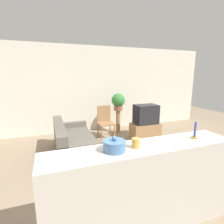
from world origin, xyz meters
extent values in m
plane|color=gray|center=(0.00, 0.00, 0.00)|extent=(14.00, 14.00, 0.00)
cube|color=silver|center=(0.00, 3.43, 1.35)|extent=(9.00, 0.06, 2.70)
cube|color=#605B51|center=(-0.47, 1.65, 0.22)|extent=(0.84, 1.73, 0.45)
cube|color=#605B51|center=(-0.79, 1.65, 0.61)|extent=(0.20, 1.73, 0.32)
cube|color=#605B51|center=(-0.47, 0.86, 0.29)|extent=(0.84, 0.16, 0.58)
cube|color=#605B51|center=(-0.47, 2.44, 0.29)|extent=(0.84, 0.16, 0.58)
cube|color=#9E754C|center=(1.64, 2.14, 0.21)|extent=(0.84, 0.45, 0.43)
cube|color=#232328|center=(1.64, 2.14, 0.70)|extent=(0.65, 0.43, 0.55)
cube|color=black|center=(1.31, 2.14, 0.70)|extent=(0.02, 0.35, 0.43)
cube|color=#9E754C|center=(0.54, 2.48, 0.44)|extent=(0.44, 0.44, 0.04)
cube|color=#9E754C|center=(0.54, 2.68, 0.69)|extent=(0.40, 0.04, 0.47)
cylinder|color=#9E754C|center=(0.35, 2.29, 0.21)|extent=(0.04, 0.04, 0.42)
cylinder|color=#9E754C|center=(0.73, 2.29, 0.21)|extent=(0.04, 0.04, 0.42)
cylinder|color=#9E754C|center=(0.35, 2.67, 0.21)|extent=(0.04, 0.04, 0.42)
cylinder|color=#9E754C|center=(0.73, 2.67, 0.21)|extent=(0.04, 0.04, 0.42)
cylinder|color=#9E754C|center=(1.06, 2.85, 0.36)|extent=(0.13, 0.13, 0.72)
cylinder|color=#8E5B3D|center=(1.06, 2.85, 0.79)|extent=(0.27, 0.27, 0.15)
sphere|color=#38843D|center=(1.06, 2.85, 1.04)|extent=(0.41, 0.41, 0.41)
cube|color=beige|center=(0.00, -0.55, 0.52)|extent=(2.23, 0.44, 1.04)
cylinder|color=#4C7AAD|center=(-0.35, -0.55, 1.09)|extent=(0.23, 0.23, 0.11)
sphere|color=#4C7AAD|center=(-0.35, -0.55, 1.17)|extent=(0.05, 0.05, 0.05)
cylinder|color=gold|center=(-0.11, -0.55, 1.09)|extent=(0.09, 0.09, 0.10)
cylinder|color=#B7933D|center=(0.70, -0.55, 1.05)|extent=(0.07, 0.07, 0.02)
cylinder|color=#2D3D9E|center=(0.70, -0.55, 1.15)|extent=(0.02, 0.02, 0.19)
camera|label=1|loc=(-0.95, -2.12, 1.80)|focal=28.00mm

